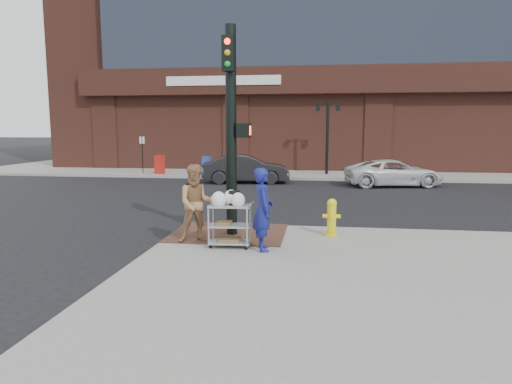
# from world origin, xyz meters

# --- Properties ---
(ground) EXTENTS (220.00, 220.00, 0.00)m
(ground) POSITION_xyz_m (0.00, 0.00, 0.00)
(ground) COLOR black
(ground) RESTS_ON ground
(sidewalk_far) EXTENTS (65.00, 36.00, 0.15)m
(sidewalk_far) POSITION_xyz_m (12.50, 32.00, 0.07)
(sidewalk_far) COLOR gray
(sidewalk_far) RESTS_ON ground
(brick_curb_ramp) EXTENTS (2.80, 2.40, 0.01)m
(brick_curb_ramp) POSITION_xyz_m (-0.60, 0.90, 0.16)
(brick_curb_ramp) COLOR #4F3125
(brick_curb_ramp) RESTS_ON sidewalk_near
(lamp_post) EXTENTS (1.32, 0.22, 4.00)m
(lamp_post) POSITION_xyz_m (2.00, 16.00, 2.62)
(lamp_post) COLOR black
(lamp_post) RESTS_ON sidewalk_far
(parking_sign) EXTENTS (0.05, 0.05, 2.20)m
(parking_sign) POSITION_xyz_m (-8.50, 15.00, 1.25)
(parking_sign) COLOR black
(parking_sign) RESTS_ON sidewalk_far
(traffic_signal_pole) EXTENTS (0.61, 0.51, 5.00)m
(traffic_signal_pole) POSITION_xyz_m (-0.48, 0.77, 2.83)
(traffic_signal_pole) COLOR black
(traffic_signal_pole) RESTS_ON sidewalk_near
(woman_blue) EXTENTS (0.59, 0.74, 1.78)m
(woman_blue) POSITION_xyz_m (0.44, -0.56, 1.04)
(woman_blue) COLOR navy
(woman_blue) RESTS_ON sidewalk_near
(pedestrian_tan) EXTENTS (1.06, 0.94, 1.80)m
(pedestrian_tan) POSITION_xyz_m (-1.14, -0.07, 1.05)
(pedestrian_tan) COLOR #A6794E
(pedestrian_tan) RESTS_ON sidewalk_near
(sedan_dark) EXTENTS (4.48, 2.07, 1.42)m
(sedan_dark) POSITION_xyz_m (-2.05, 12.47, 0.71)
(sedan_dark) COLOR black
(sedan_dark) RESTS_ON ground
(minivan_white) EXTENTS (4.84, 2.89, 1.26)m
(minivan_white) POSITION_xyz_m (5.10, 12.18, 0.63)
(minivan_white) COLOR silver
(minivan_white) RESTS_ON ground
(utility_cart) EXTENTS (0.94, 0.57, 1.26)m
(utility_cart) POSITION_xyz_m (-0.31, -0.40, 0.72)
(utility_cart) COLOR #929297
(utility_cart) RESTS_ON sidewalk_near
(fire_hydrant) EXTENTS (0.43, 0.30, 0.92)m
(fire_hydrant) POSITION_xyz_m (1.94, 0.96, 0.62)
(fire_hydrant) COLOR yellow
(fire_hydrant) RESTS_ON sidewalk_near
(newsbox_red) EXTENTS (0.55, 0.52, 1.07)m
(newsbox_red) POSITION_xyz_m (-7.39, 14.72, 0.69)
(newsbox_red) COLOR red
(newsbox_red) RESTS_ON sidewalk_far
(newsbox_blue) EXTENTS (0.48, 0.45, 0.99)m
(newsbox_blue) POSITION_xyz_m (-4.78, 15.21, 0.64)
(newsbox_blue) COLOR #1B40B4
(newsbox_blue) RESTS_ON sidewalk_far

